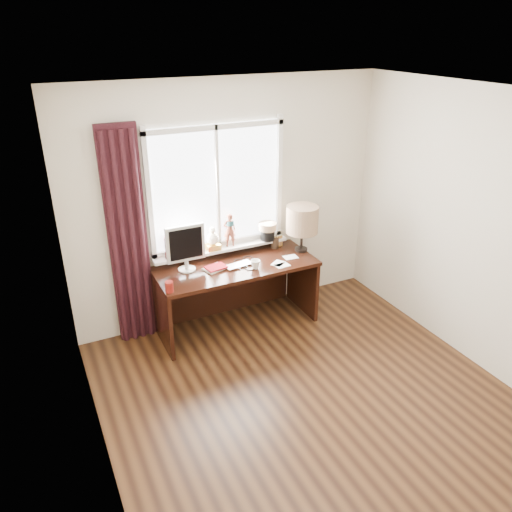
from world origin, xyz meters
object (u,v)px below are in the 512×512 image
desk (233,281)px  mug (255,264)px  monitor (185,245)px  red_cup (169,287)px  table_lamp (302,220)px  laptop (239,265)px

desk → mug: bearing=-61.1°
desk → monitor: 0.73m
red_cup → desk: size_ratio=0.06×
red_cup → table_lamp: size_ratio=0.20×
red_cup → laptop: bearing=14.8°
laptop → table_lamp: table_lamp is taller
laptop → table_lamp: bearing=-4.2°
laptop → desk: laptop is taller
mug → red_cup: bearing=-174.5°
mug → table_lamp: 0.75m
laptop → red_cup: size_ratio=2.81×
red_cup → monitor: monitor is taller
mug → red_cup: size_ratio=0.95×
desk → red_cup: bearing=-156.0°
laptop → mug: bearing=-50.6°
monitor → table_lamp: 1.31m
mug → monitor: bearing=157.0°
red_cup → desk: 0.92m
mug → desk: bearing=118.9°
laptop → red_cup: red_cup is taller
red_cup → table_lamp: bearing=9.7°
laptop → desk: 0.29m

